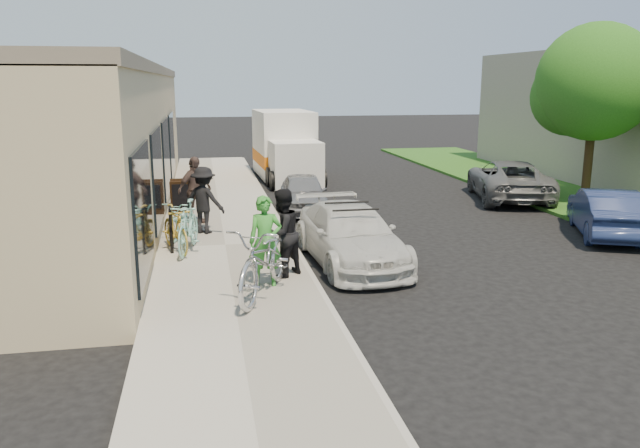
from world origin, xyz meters
TOP-DOWN VIEW (x-y plane):
  - ground at (0.00, 0.00)m, footprint 120.00×120.00m
  - sidewalk at (-2.00, 3.00)m, footprint 3.00×34.00m
  - curb at (-0.45, 3.00)m, footprint 0.12×34.00m
  - storefront at (-5.24, 7.99)m, footprint 3.60×20.00m
  - bike_rack at (-3.17, 2.80)m, footprint 0.09×0.71m
  - sandwich_board at (-3.07, 6.76)m, footprint 0.58×0.59m
  - sedan_white at (0.57, 1.54)m, footprint 1.98×4.30m
  - sedan_silver at (0.47, 7.06)m, footprint 1.61×3.40m
  - moving_truck at (0.82, 13.49)m, footprint 2.21×5.48m
  - far_car_blue at (7.40, 2.69)m, footprint 2.61×3.85m
  - far_car_gray at (7.39, 7.76)m, footprint 3.29×5.05m
  - median_tree at (9.41, 6.65)m, footprint 3.56×3.56m
  - tandem_bike at (-1.45, -0.61)m, footprint 1.77×2.58m
  - woman_rider at (-1.38, -0.05)m, footprint 0.62×0.43m
  - man_standing at (-1.02, 0.44)m, footprint 1.04×1.02m
  - cruiser_bike_a at (-2.80, 2.54)m, footprint 0.88×1.92m
  - cruiser_bike_b at (-2.97, 3.91)m, footprint 1.05×1.81m
  - cruiser_bike_c at (-3.08, 2.64)m, footprint 0.99×1.73m
  - bystander_a at (-2.44, 4.24)m, footprint 1.22×1.07m
  - bystander_b at (-2.66, 5.38)m, footprint 1.07×0.97m

SIDE VIEW (x-z plane):
  - ground at x=0.00m, z-range 0.00..0.00m
  - curb at x=-0.45m, z-range 0.00..0.13m
  - sidewalk at x=-2.00m, z-range 0.00..0.15m
  - sedan_silver at x=0.47m, z-range 0.00..1.12m
  - cruiser_bike_b at x=-2.97m, z-range 0.15..1.05m
  - far_car_blue at x=7.40m, z-range 0.00..1.20m
  - sedan_white at x=0.57m, z-range -0.02..1.24m
  - sandwich_board at x=-3.07m, z-range 0.16..1.11m
  - far_car_gray at x=7.39m, z-range 0.00..1.29m
  - cruiser_bike_c at x=-3.08m, z-range 0.15..1.15m
  - cruiser_bike_a at x=-2.80m, z-range 0.15..1.26m
  - bike_rack at x=-3.17m, z-range 0.25..1.25m
  - tandem_bike at x=-1.45m, z-range 0.15..1.43m
  - bystander_a at x=-2.44m, z-range 0.15..1.78m
  - woman_rider at x=-1.38m, z-range 0.15..1.80m
  - man_standing at x=-1.02m, z-range 0.15..1.83m
  - bystander_b at x=-2.66m, z-range 0.15..1.90m
  - moving_truck at x=0.82m, z-range -0.15..2.51m
  - storefront at x=-5.24m, z-range 0.01..4.24m
  - median_tree at x=9.41m, z-range 0.90..6.35m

